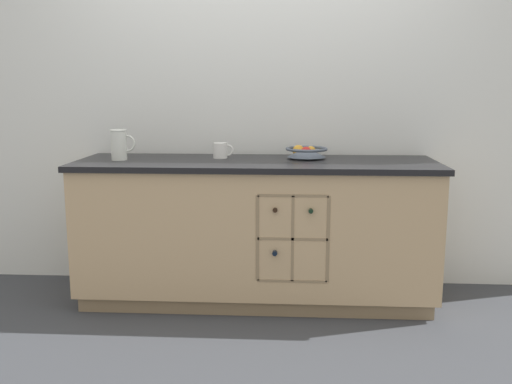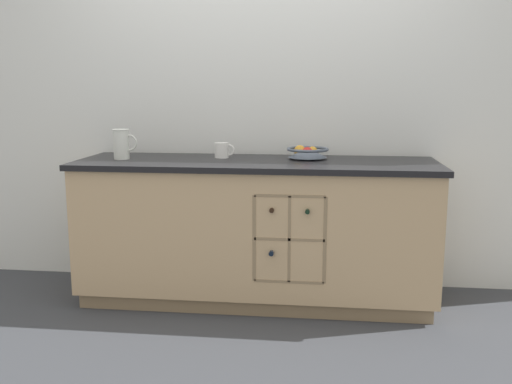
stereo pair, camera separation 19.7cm
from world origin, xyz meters
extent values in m
plane|color=#383A3F|center=(0.00, 0.00, 0.00)|extent=(14.00, 14.00, 0.00)
cube|color=silver|center=(0.00, 0.39, 1.27)|extent=(4.56, 0.06, 2.55)
cube|color=#8B7354|center=(0.00, 0.00, 0.04)|extent=(2.10, 0.58, 0.09)
cube|color=tan|center=(0.00, 0.00, 0.47)|extent=(2.16, 0.64, 0.76)
cube|color=black|center=(0.00, 0.00, 0.87)|extent=(2.20, 0.68, 0.03)
cube|color=#8B7354|center=(0.23, -0.22, 0.48)|extent=(0.40, 0.01, 0.50)
cube|color=#8B7354|center=(0.03, -0.27, 0.48)|extent=(0.02, 0.10, 0.50)
cube|color=#8B7354|center=(0.43, -0.27, 0.48)|extent=(0.02, 0.10, 0.50)
cube|color=#8B7354|center=(0.23, -0.27, 0.23)|extent=(0.40, 0.10, 0.02)
cube|color=#8B7354|center=(0.23, -0.27, 0.48)|extent=(0.40, 0.10, 0.02)
cube|color=#8B7354|center=(0.23, -0.27, 0.73)|extent=(0.40, 0.10, 0.02)
cube|color=#8B7354|center=(0.23, -0.27, 0.48)|extent=(0.02, 0.10, 0.50)
cylinder|color=black|center=(0.13, -0.17, 0.40)|extent=(0.08, 0.19, 0.08)
cylinder|color=black|center=(0.13, -0.31, 0.40)|extent=(0.03, 0.08, 0.03)
cylinder|color=black|center=(0.13, -0.16, 0.65)|extent=(0.07, 0.19, 0.07)
cylinder|color=black|center=(0.13, -0.30, 0.65)|extent=(0.03, 0.08, 0.03)
cylinder|color=black|center=(0.33, -0.15, 0.65)|extent=(0.07, 0.21, 0.07)
cylinder|color=black|center=(0.33, -0.30, 0.65)|extent=(0.03, 0.09, 0.03)
cylinder|color=#4C5666|center=(0.31, 0.13, 0.89)|extent=(0.12, 0.12, 0.01)
cone|color=#4C5666|center=(0.31, 0.13, 0.93)|extent=(0.24, 0.24, 0.06)
torus|color=#4C5666|center=(0.31, 0.13, 0.95)|extent=(0.26, 0.26, 0.02)
sphere|color=red|center=(0.31, 0.12, 0.93)|extent=(0.07, 0.07, 0.07)
sphere|color=gold|center=(0.34, 0.19, 0.93)|extent=(0.07, 0.07, 0.07)
sphere|color=gold|center=(0.26, 0.17, 0.93)|extent=(0.07, 0.07, 0.07)
cylinder|color=silver|center=(-0.84, -0.02, 0.98)|extent=(0.10, 0.10, 0.19)
torus|color=silver|center=(-0.84, -0.02, 1.07)|extent=(0.10, 0.10, 0.01)
torus|color=silver|center=(-0.79, -0.02, 0.99)|extent=(0.10, 0.01, 0.10)
cylinder|color=white|center=(-0.23, 0.12, 0.93)|extent=(0.09, 0.09, 0.10)
torus|color=white|center=(-0.19, 0.12, 0.94)|extent=(0.07, 0.01, 0.07)
camera|label=1|loc=(0.21, -3.46, 1.33)|focal=40.00mm
camera|label=2|loc=(0.41, -3.44, 1.33)|focal=40.00mm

